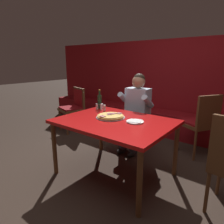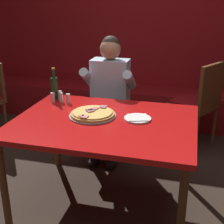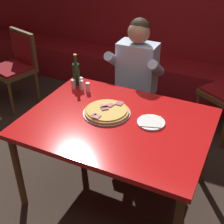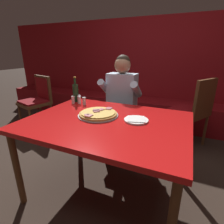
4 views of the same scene
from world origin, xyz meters
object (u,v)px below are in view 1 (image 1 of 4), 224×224
Objects in this scene: dining_chair_near_right at (202,120)px; dining_chair_near_left at (74,106)px; plate_white_paper at (135,122)px; pizza at (110,116)px; shaker_red_pepper_flakes at (101,107)px; main_dining_table at (115,125)px; diner_seated_blue_shirt at (135,109)px; shaker_black_pepper at (104,108)px; shaker_parmesan at (97,107)px; shaker_oregano at (102,106)px; beer_bottle at (100,101)px.

dining_chair_near_left is at bearing -171.65° from dining_chair_near_right.
dining_chair_near_left reaches higher than plate_white_paper.
pizza reaches higher than plate_white_paper.
pizza is 0.46m from shaker_red_pepper_flakes.
main_dining_table is 1.09× the size of diner_seated_blue_shirt.
pizza is at bearing -38.88° from shaker_black_pepper.
shaker_black_pepper is at bearing 143.93° from main_dining_table.
pizza is 1.84m from dining_chair_near_left.
shaker_black_pepper is at bearing 161.24° from plate_white_paper.
dining_chair_near_left reaches higher than shaker_parmesan.
shaker_oregano is 0.55m from diner_seated_blue_shirt.
shaker_oregano is (0.06, -0.02, -0.07)m from beer_bottle.
beer_bottle is at bearing 145.03° from pizza.
pizza is 0.36m from plate_white_paper.
beer_bottle is 1.30m from dining_chair_near_left.
main_dining_table is 1.41× the size of dining_chair_near_right.
pizza is 4.36× the size of shaker_red_pepper_flakes.
dining_chair_near_right is (1.15, 0.94, -0.20)m from shaker_black_pepper.
beer_bottle is 3.40× the size of shaker_black_pepper.
shaker_parmesan is 0.63m from diner_seated_blue_shirt.
shaker_oregano is 1.00× the size of shaker_black_pepper.
shaker_parmesan and shaker_black_pepper have the same top height.
shaker_red_pepper_flakes is 0.58m from diner_seated_blue_shirt.
pizza reaches higher than main_dining_table.
shaker_parmesan is at bearing 164.67° from plate_white_paper.
shaker_black_pepper is (-0.67, 0.23, 0.03)m from plate_white_paper.
beer_bottle reaches higher than shaker_red_pepper_flakes.
shaker_oregano and shaker_black_pepper have the same top height.
dining_chair_near_right is at bearing 67.39° from plate_white_paper.
main_dining_table is 0.66m from shaker_oregano.
dining_chair_near_left is (-1.16, 0.49, -0.31)m from beer_bottle.
shaker_oregano is at bearing 159.43° from plate_white_paper.
pizza is 0.41× the size of dining_chair_near_left.
shaker_red_pepper_flakes is 0.09× the size of dining_chair_near_right.
shaker_oregano is 1.00× the size of shaker_parmesan.
plate_white_paper is 2.44× the size of shaker_red_pepper_flakes.
dining_chair_near_left is at bearing 158.07° from plate_white_paper.
shaker_parmesan reaches higher than main_dining_table.
beer_bottle is 3.40× the size of shaker_oregano.
shaker_red_pepper_flakes is 1.39m from dining_chair_near_left.
shaker_black_pepper is at bearing -140.88° from dining_chair_near_right.
diner_seated_blue_shirt is 1.03m from dining_chair_near_right.
plate_white_paper is 2.44× the size of shaker_oregano.
diner_seated_blue_shirt is at bearing 121.14° from plate_white_paper.
shaker_parmesan reaches higher than pizza.
main_dining_table is at bearing -27.43° from pizza.
plate_white_paper is 0.85m from shaker_parmesan.
shaker_red_pepper_flakes is (0.09, -0.07, -0.07)m from beer_bottle.
shaker_oregano is at bearing 123.00° from shaker_red_pepper_flakes.
beer_bottle reaches higher than shaker_oregano.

